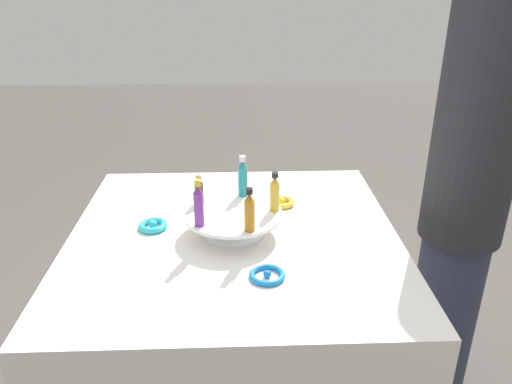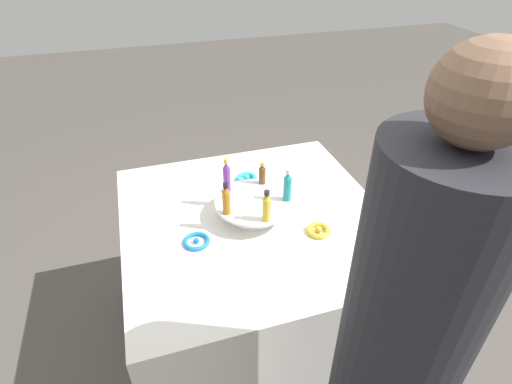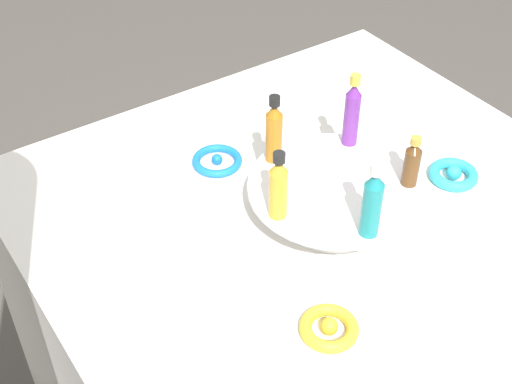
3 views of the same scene
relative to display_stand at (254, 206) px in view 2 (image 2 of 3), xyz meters
The scene contains 12 objects.
ground_plane 0.84m from the display_stand, ahead, with size 12.00×12.00×0.00m, color #4C4742.
party_table 0.45m from the display_stand, ahead, with size 1.07×1.07×0.79m.
display_stand is the anchor object (origin of this frame).
bottle_brown 0.15m from the display_stand, 32.46° to the right, with size 0.03×0.03×0.10m.
bottle_purple 0.16m from the display_stand, 39.54° to the left, with size 0.03×0.03×0.15m.
bottle_amber 0.16m from the display_stand, 111.54° to the left, with size 0.03×0.03×0.14m.
bottle_gold 0.16m from the display_stand, behind, with size 0.03×0.03×0.13m.
bottle_teal 0.16m from the display_stand, 104.46° to the right, with size 0.03×0.03×0.14m.
ribbon_bow_blue 0.28m from the display_stand, 110.17° to the left, with size 0.10×0.10×0.02m.
ribbon_bow_gold 0.28m from the display_stand, 129.83° to the right, with size 0.10×0.10×0.03m.
ribbon_bow_teal 0.28m from the display_stand, ahead, with size 0.10×0.10×0.03m.
person_figure 0.82m from the display_stand, behind, with size 0.29×0.29×1.68m.
Camera 2 is at (-1.25, 0.38, 1.81)m, focal length 28.00 mm.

